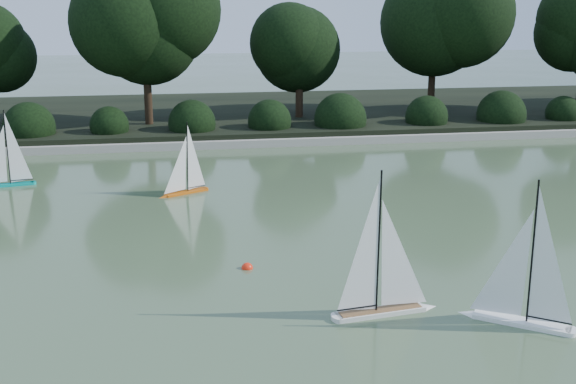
{
  "coord_description": "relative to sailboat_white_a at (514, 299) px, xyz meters",
  "views": [
    {
      "loc": [
        -2.55,
        -7.73,
        3.38
      ],
      "look_at": [
        -0.87,
        2.16,
        0.7
      ],
      "focal_mm": 45.0,
      "sensor_mm": 36.0,
      "label": 1
    }
  ],
  "objects": [
    {
      "name": "sailboat_white_b",
      "position": [
        -1.25,
        0.47,
        0.0
      ],
      "size": [
        1.29,
        0.38,
        1.76
      ],
      "color": "white",
      "rests_on": "ground"
    },
    {
      "name": "pond_coping",
      "position": [
        -1.04,
        10.07,
        -0.18
      ],
      "size": [
        40.0,
        0.35,
        0.18
      ],
      "primitive_type": "cube",
      "color": "gray",
      "rests_on": "ground"
    },
    {
      "name": "race_buoy",
      "position": [
        -2.64,
        2.11,
        -0.27
      ],
      "size": [
        0.15,
        0.15,
        0.15
      ],
      "primitive_type": "sphere",
      "color": "#FC260D",
      "rests_on": "ground"
    },
    {
      "name": "tree_line",
      "position": [
        0.19,
        12.51,
        2.37
      ],
      "size": [
        26.31,
        3.93,
        4.39
      ],
      "color": "black",
      "rests_on": "ground"
    },
    {
      "name": "sailboat_white_a",
      "position": [
        0.0,
        0.0,
        0.0
      ],
      "size": [
        1.1,
        0.89,
        1.72
      ],
      "color": "white",
      "rests_on": "ground"
    },
    {
      "name": "shrub_hedge",
      "position": [
        -1.04,
        10.97,
        0.18
      ],
      "size": [
        29.1,
        1.1,
        1.1
      ],
      "color": "black",
      "rests_on": "ground"
    },
    {
      "name": "far_bank",
      "position": [
        -1.04,
        14.07,
        -0.12
      ],
      "size": [
        40.0,
        8.0,
        0.3
      ],
      "primitive_type": "cube",
      "color": "black",
      "rests_on": "ground"
    },
    {
      "name": "ground",
      "position": [
        -1.04,
        1.07,
        -0.27
      ],
      "size": [
        80.0,
        80.0,
        0.0
      ],
      "primitive_type": "plane",
      "color": "#364A2C",
      "rests_on": "ground"
    },
    {
      "name": "sailboat_teal",
      "position": [
        -6.66,
        7.11,
        -0.03
      ],
      "size": [
        1.12,
        0.37,
        1.52
      ],
      "color": "#04958C",
      "rests_on": "ground"
    },
    {
      "name": "sailboat_orange",
      "position": [
        -3.37,
        5.99,
        -0.05
      ],
      "size": [
        0.95,
        0.61,
        1.39
      ],
      "color": "#D25A0E",
      "rests_on": "ground"
    }
  ]
}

